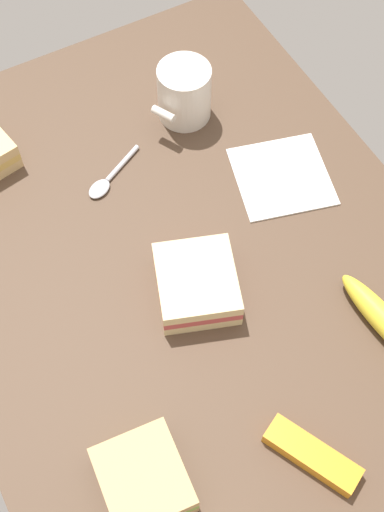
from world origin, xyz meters
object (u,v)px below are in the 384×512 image
sandwich_extra (197,284)px  paper_napkin (282,176)px  sandwich_side (143,480)px  spoon (107,180)px  snack_bar (312,455)px  coffee_mug_black (184,92)px

sandwich_extra → paper_napkin: bearing=-62.2°
sandwich_side → sandwich_extra: (18.22, -16.58, 0.00)cm
sandwich_side → paper_napkin: bearing=-51.6°
spoon → snack_bar: (-45.73, -3.72, 0.62)cm
sandwich_side → snack_bar: (-6.32, -17.73, -1.20)cm
sandwich_extra → spoon: size_ratio=1.31×
coffee_mug_black → sandwich_side: (-45.33, 29.43, -2.27)cm
sandwich_extra → snack_bar: (-24.54, -1.15, -1.20)cm
sandwich_extra → sandwich_side: bearing=137.7°
sandwich_side → sandwich_extra: size_ratio=0.79×
sandwich_side → coffee_mug_black: bearing=-33.0°
coffee_mug_black → spoon: 17.02cm
spoon → coffee_mug_black: bearing=-69.0°
spoon → snack_bar: bearing=-175.4°
spoon → sandwich_extra: bearing=-173.1°
sandwich_side → paper_napkin: size_ratio=0.83×
sandwich_extra → paper_napkin: 21.91cm
sandwich_side → sandwich_extra: 24.63cm
sandwich_side → snack_bar: sandwich_side is taller
snack_bar → paper_napkin: bearing=-54.2°
sandwich_extra → spoon: sandwich_extra is taller
coffee_mug_black → paper_napkin: size_ratio=0.77×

